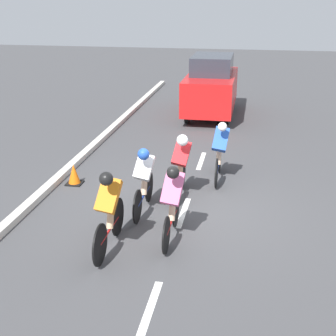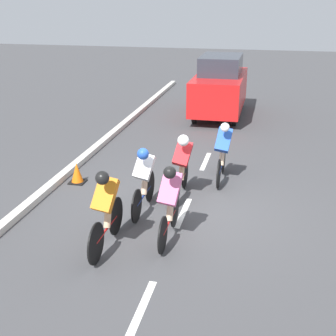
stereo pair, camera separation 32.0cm
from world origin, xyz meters
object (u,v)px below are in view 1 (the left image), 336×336
object	(u,v)px
cyclist_pink	(172,200)
traffic_cone	(74,174)
support_car	(211,86)
cyclist_blue	(220,149)
cyclist_red	(181,163)
cyclist_orange	(109,208)
cyclist_white	(144,178)

from	to	relation	value
cyclist_pink	traffic_cone	bearing A→B (deg)	-39.38
cyclist_pink	support_car	size ratio (longest dim) A/B	0.42
cyclist_blue	support_car	size ratio (longest dim) A/B	0.43
cyclist_red	support_car	size ratio (longest dim) A/B	0.41
cyclist_red	traffic_cone	xyz separation A→B (m)	(2.57, -0.31, -0.56)
cyclist_blue	cyclist_red	size ratio (longest dim) A/B	1.03
cyclist_blue	cyclist_pink	xyz separation A→B (m)	(0.60, 3.07, 0.02)
cyclist_orange	cyclist_red	bearing A→B (deg)	-108.73
cyclist_orange	traffic_cone	size ratio (longest dim) A/B	3.57
cyclist_pink	traffic_cone	size ratio (longest dim) A/B	3.40
cyclist_orange	traffic_cone	distance (m)	3.33
cyclist_blue	traffic_cone	xyz separation A→B (m)	(3.32, 0.84, -0.54)
cyclist_white	traffic_cone	bearing A→B (deg)	-31.66
cyclist_blue	cyclist_pink	size ratio (longest dim) A/B	1.02
cyclist_blue	cyclist_pink	world-z (taller)	cyclist_pink
cyclist_blue	cyclist_pink	bearing A→B (deg)	79.03
cyclist_orange	traffic_cone	bearing A→B (deg)	-58.10
cyclist_red	cyclist_orange	world-z (taller)	cyclist_orange
cyclist_red	cyclist_white	size ratio (longest dim) A/B	0.97
traffic_cone	support_car	bearing A→B (deg)	-109.10
cyclist_red	cyclist_orange	distance (m)	2.61
cyclist_pink	cyclist_orange	bearing A→B (deg)	29.01
cyclist_pink	cyclist_orange	world-z (taller)	cyclist_orange
traffic_cone	cyclist_red	bearing A→B (deg)	173.17
support_car	traffic_cone	size ratio (longest dim) A/B	8.14
support_car	cyclist_white	bearing A→B (deg)	86.41
cyclist_white	support_car	size ratio (longest dim) A/B	0.43
cyclist_white	support_car	world-z (taller)	support_car
traffic_cone	cyclist_orange	bearing A→B (deg)	121.90
cyclist_blue	cyclist_orange	size ratio (longest dim) A/B	0.97
cyclist_blue	cyclist_orange	distance (m)	3.95
cyclist_orange	support_car	bearing A→B (deg)	-94.39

